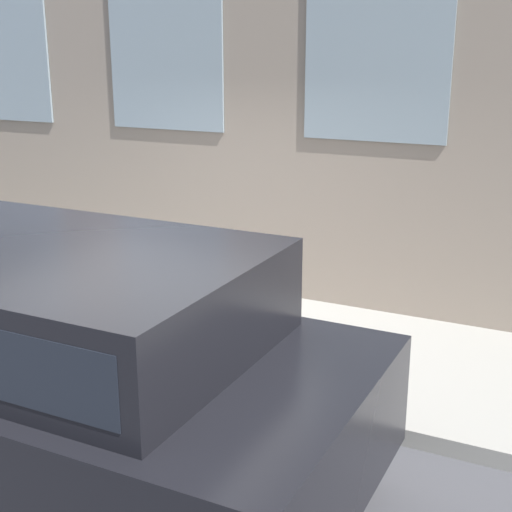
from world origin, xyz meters
name	(u,v)px	position (x,y,z in m)	size (l,w,h in m)	color
ground_plane	(149,385)	(0.00, 0.00, 0.00)	(80.00, 80.00, 0.00)	#47474C
sidewalk	(214,332)	(1.13, 0.00, 0.07)	(2.26, 60.00, 0.14)	#9E9B93
fire_hydrant	(225,319)	(0.42, -0.52, 0.55)	(0.29, 0.41, 0.81)	red
person	(288,292)	(0.50, -1.08, 0.86)	(0.29, 0.19, 1.19)	#998466
parked_truck_charcoal_near	(45,353)	(-1.48, -0.28, 0.95)	(2.03, 4.21, 1.65)	black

